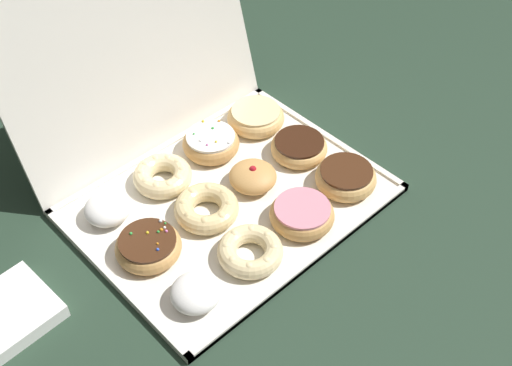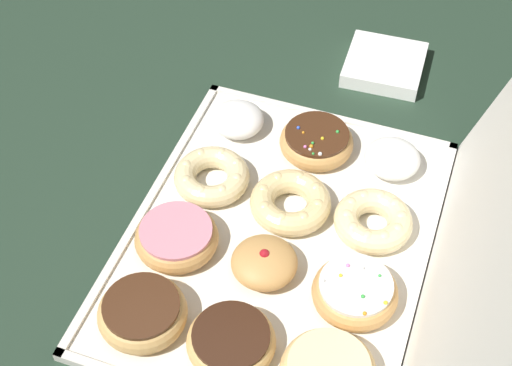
# 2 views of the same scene
# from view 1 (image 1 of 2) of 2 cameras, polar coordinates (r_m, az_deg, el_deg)

# --- Properties ---
(ground_plane) EXTENTS (3.00, 3.00, 0.00)m
(ground_plane) POSITION_cam_1_polar(r_m,az_deg,el_deg) (1.22, -2.26, -1.78)
(ground_plane) COLOR #233828
(donut_box) EXTENTS (0.54, 0.41, 0.01)m
(donut_box) POSITION_cam_1_polar(r_m,az_deg,el_deg) (1.21, -2.26, -1.61)
(donut_box) COLOR silver
(donut_box) RESTS_ON ground
(box_lid_open) EXTENTS (0.54, 0.11, 0.38)m
(box_lid_open) POSITION_cam_1_polar(r_m,az_deg,el_deg) (1.26, -10.65, 10.63)
(box_lid_open) COLOR silver
(box_lid_open) RESTS_ON ground
(powdered_filled_donut_0) EXTENTS (0.08, 0.08, 0.04)m
(powdered_filled_donut_0) POSITION_cam_1_polar(r_m,az_deg,el_deg) (1.05, -5.32, -9.56)
(powdered_filled_donut_0) COLOR white
(powdered_filled_donut_0) RESTS_ON donut_box
(cruller_donut_1) EXTENTS (0.11, 0.11, 0.03)m
(cruller_donut_1) POSITION_cam_1_polar(r_m,az_deg,el_deg) (1.10, -0.51, -5.98)
(cruller_donut_1) COLOR beige
(cruller_donut_1) RESTS_ON donut_box
(pink_frosted_donut_2) EXTENTS (0.12, 0.12, 0.04)m
(pink_frosted_donut_2) POSITION_cam_1_polar(r_m,az_deg,el_deg) (1.16, 4.05, -2.73)
(pink_frosted_donut_2) COLOR tan
(pink_frosted_donut_2) RESTS_ON donut_box
(chocolate_frosted_donut_3) EXTENTS (0.12, 0.12, 0.04)m
(chocolate_frosted_donut_3) POSITION_cam_1_polar(r_m,az_deg,el_deg) (1.23, 7.86, 0.50)
(chocolate_frosted_donut_3) COLOR tan
(chocolate_frosted_donut_3) RESTS_ON donut_box
(sprinkle_donut_4) EXTENTS (0.11, 0.11, 0.04)m
(sprinkle_donut_4) POSITION_cam_1_polar(r_m,az_deg,el_deg) (1.12, -9.39, -5.48)
(sprinkle_donut_4) COLOR tan
(sprinkle_donut_4) RESTS_ON donut_box
(cruller_donut_5) EXTENTS (0.12, 0.12, 0.04)m
(cruller_donut_5) POSITION_cam_1_polar(r_m,az_deg,el_deg) (1.17, -4.34, -2.20)
(cruller_donut_5) COLOR #EACC8C
(cruller_donut_5) RESTS_ON donut_box
(jelly_filled_donut_6) EXTENTS (0.09, 0.09, 0.05)m
(jelly_filled_donut_6) POSITION_cam_1_polar(r_m,az_deg,el_deg) (1.22, -0.24, 0.53)
(jelly_filled_donut_6) COLOR tan
(jelly_filled_donut_6) RESTS_ON donut_box
(chocolate_frosted_donut_7) EXTENTS (0.11, 0.11, 0.03)m
(chocolate_frosted_donut_7) POSITION_cam_1_polar(r_m,az_deg,el_deg) (1.29, 3.80, 3.15)
(chocolate_frosted_donut_7) COLOR tan
(chocolate_frosted_donut_7) RESTS_ON donut_box
(powdered_filled_donut_8) EXTENTS (0.08, 0.08, 0.04)m
(powdered_filled_donut_8) POSITION_cam_1_polar(r_m,az_deg,el_deg) (1.19, -12.86, -2.20)
(powdered_filled_donut_8) COLOR white
(powdered_filled_donut_8) RESTS_ON donut_box
(cruller_donut_9) EXTENTS (0.11, 0.11, 0.04)m
(cruller_donut_9) POSITION_cam_1_polar(r_m,az_deg,el_deg) (1.24, -8.17, 0.65)
(cruller_donut_9) COLOR beige
(cruller_donut_9) RESTS_ON donut_box
(sprinkle_donut_10) EXTENTS (0.11, 0.11, 0.04)m
(sprinkle_donut_10) POSITION_cam_1_polar(r_m,az_deg,el_deg) (1.29, -3.97, 3.53)
(sprinkle_donut_10) COLOR tan
(sprinkle_donut_10) RESTS_ON donut_box
(glazed_ring_donut_11) EXTENTS (0.12, 0.12, 0.04)m
(glazed_ring_donut_11) POSITION_cam_1_polar(r_m,az_deg,el_deg) (1.35, -0.02, 5.81)
(glazed_ring_donut_11) COLOR #E5B770
(glazed_ring_donut_11) RESTS_ON donut_box
(napkin_stack) EXTENTS (0.14, 0.14, 0.03)m
(napkin_stack) POSITION_cam_1_polar(r_m,az_deg,el_deg) (1.12, -20.65, -10.49)
(napkin_stack) COLOR white
(napkin_stack) RESTS_ON ground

